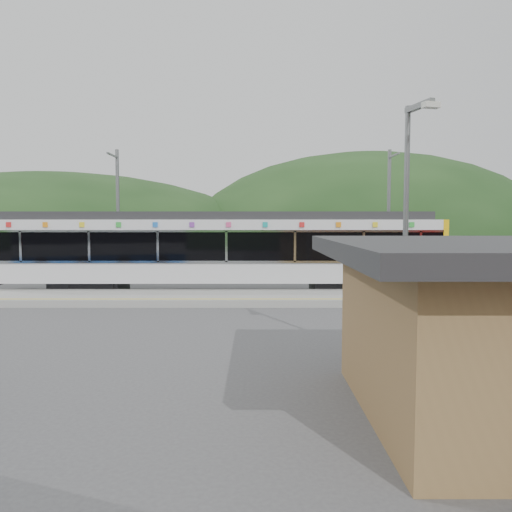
{
  "coord_description": "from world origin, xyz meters",
  "views": [
    {
      "loc": [
        0.1,
        -17.26,
        3.33
      ],
      "look_at": [
        0.13,
        1.0,
        2.05
      ],
      "focal_mm": 35.0,
      "sensor_mm": 36.0,
      "label": 1
    }
  ],
  "objects": [
    {
      "name": "catenary_mast_west",
      "position": [
        -7.0,
        8.56,
        3.65
      ],
      "size": [
        0.18,
        1.8,
        7.0
      ],
      "color": "slate",
      "rests_on": "ground"
    },
    {
      "name": "catenary_mast_east",
      "position": [
        7.0,
        8.56,
        3.65
      ],
      "size": [
        0.18,
        1.8,
        7.0
      ],
      "color": "slate",
      "rests_on": "ground"
    },
    {
      "name": "platform",
      "position": [
        0.0,
        3.3,
        0.15
      ],
      "size": [
        26.0,
        3.2,
        0.3
      ],
      "primitive_type": "cube",
      "color": "#9E9E99",
      "rests_on": "ground"
    },
    {
      "name": "lamp_post",
      "position": [
        3.52,
        -6.06,
        3.52
      ],
      "size": [
        0.38,
        1.07,
        5.9
      ],
      "rotation": [
        0.0,
        0.0,
        0.25
      ],
      "color": "slate",
      "rests_on": "ground"
    },
    {
      "name": "yellow_line",
      "position": [
        0.0,
        2.0,
        0.3
      ],
      "size": [
        26.0,
        0.1,
        0.01
      ],
      "primitive_type": "cube",
      "color": "yellow",
      "rests_on": "platform"
    },
    {
      "name": "train",
      "position": [
        -1.65,
        6.0,
        2.06
      ],
      "size": [
        20.44,
        3.01,
        3.74
      ],
      "color": "black",
      "rests_on": "ground"
    },
    {
      "name": "ground",
      "position": [
        0.0,
        0.0,
        0.0
      ],
      "size": [
        120.0,
        120.0,
        0.0
      ],
      "primitive_type": "plane",
      "color": "#4C4C4F",
      "rests_on": "ground"
    },
    {
      "name": "hills",
      "position": [
        6.19,
        5.29,
        0.0
      ],
      "size": [
        146.0,
        149.0,
        26.0
      ],
      "color": "#1E3D19",
      "rests_on": "ground"
    }
  ]
}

